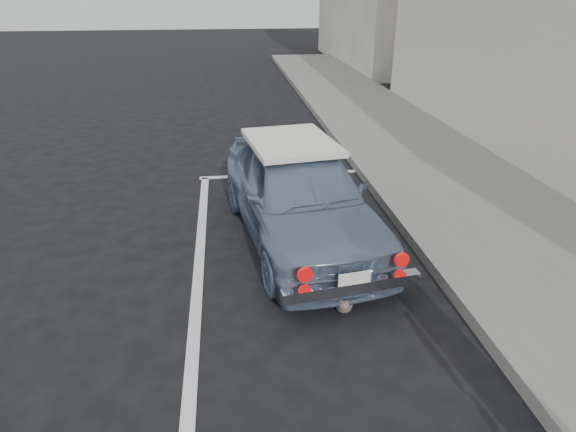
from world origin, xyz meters
The scene contains 4 objects.
pline_front centered at (0.50, 6.50, 0.00)m, with size 3.00×0.12×0.01m, color silver.
pline_side centered at (-0.90, 3.00, 0.00)m, with size 0.12×7.00×0.01m, color silver.
retro_coupe centered at (0.40, 4.11, 0.65)m, with size 2.03×3.93×1.28m.
cat centered at (0.63, 2.44, 0.10)m, with size 0.26×0.40×0.23m.
Camera 1 is at (-0.47, -1.54, 3.04)m, focal length 30.00 mm.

